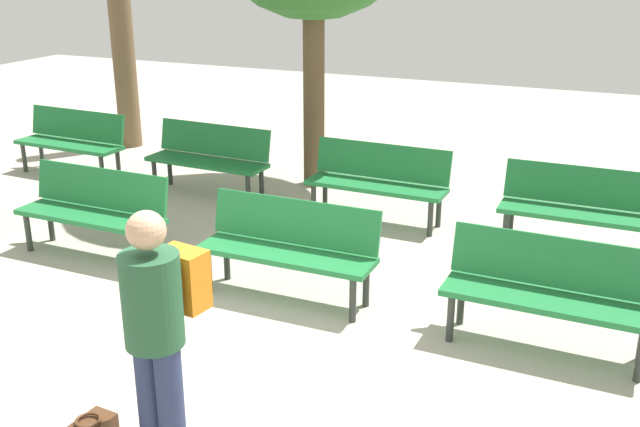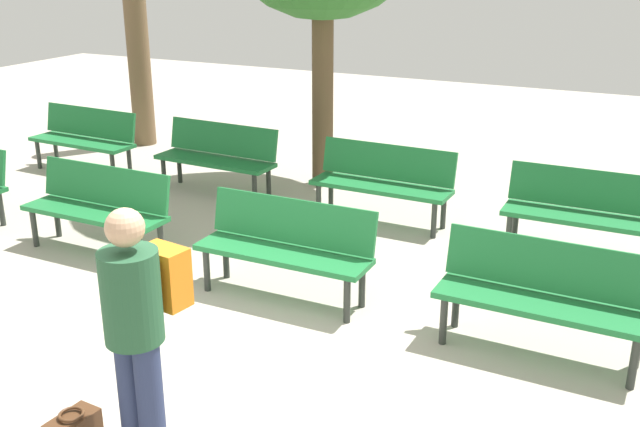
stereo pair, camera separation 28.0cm
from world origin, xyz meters
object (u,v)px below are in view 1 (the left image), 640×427
(bench_r1_c2, at_px, (378,178))
(bench_r1_c3, at_px, (582,205))
(bench_r0_c3, at_px, (550,288))
(bench_r1_c0, at_px, (72,138))
(tree_0, at_px, (123,44))
(visitor_with_backpack, at_px, (159,327))
(bench_r1_c1, at_px, (209,155))
(bench_r0_c1, at_px, (94,207))
(bench_r0_c2, at_px, (289,244))

(bench_r1_c2, relative_size, bench_r1_c3, 1.01)
(bench_r0_c3, relative_size, bench_r1_c0, 0.99)
(bench_r0_c3, distance_m, tree_0, 7.99)
(bench_r1_c0, distance_m, visitor_with_backpack, 6.67)
(bench_r1_c2, bearing_deg, bench_r1_c3, -0.36)
(bench_r1_c1, distance_m, bench_r1_c3, 4.49)
(bench_r0_c1, relative_size, bench_r1_c3, 1.00)
(bench_r1_c1, relative_size, bench_r1_c2, 1.00)
(bench_r1_c2, distance_m, tree_0, 5.14)
(bench_r0_c2, bearing_deg, bench_r1_c3, 43.18)
(bench_r0_c2, bearing_deg, bench_r1_c1, 134.36)
(bench_r1_c3, relative_size, visitor_with_backpack, 0.97)
(bench_r1_c2, height_order, tree_0, tree_0)
(visitor_with_backpack, bearing_deg, bench_r1_c2, -77.97)
(bench_r0_c2, distance_m, bench_r0_c3, 2.23)
(bench_r0_c2, distance_m, bench_r1_c1, 3.18)
(bench_r1_c3, bearing_deg, bench_r0_c2, -136.79)
(bench_r0_c3, distance_m, bench_r1_c3, 2.13)
(bench_r0_c1, bearing_deg, bench_r0_c2, -1.84)
(bench_r0_c2, xyz_separation_m, tree_0, (-4.67, 3.86, 1.09))
(bench_r0_c2, distance_m, visitor_with_backpack, 2.46)
(bench_r1_c0, xyz_separation_m, bench_r1_c1, (2.19, 0.01, 0.00))
(bench_r0_c2, relative_size, visitor_with_backpack, 0.97)
(bench_r0_c2, xyz_separation_m, bench_r1_c0, (-4.41, 2.27, 0.00))
(bench_r0_c1, distance_m, bench_r0_c3, 4.47)
(bench_r0_c3, distance_m, bench_r1_c0, 7.02)
(bench_r0_c3, relative_size, bench_r1_c3, 1.01)
(bench_r0_c1, xyz_separation_m, bench_r1_c1, (0.01, 2.18, 0.00))
(bench_r0_c1, distance_m, tree_0, 4.62)
(bench_r0_c3, height_order, visitor_with_backpack, visitor_with_backpack)
(bench_r1_c2, bearing_deg, bench_r1_c0, -179.79)
(bench_r1_c3, bearing_deg, tree_0, 166.01)
(bench_r1_c0, height_order, bench_r1_c2, same)
(bench_r0_c1, bearing_deg, bench_r1_c2, 43.03)
(bench_r0_c2, height_order, bench_r1_c1, same)
(bench_r1_c2, xyz_separation_m, bench_r1_c3, (2.21, -0.06, 0.00))
(bench_r0_c3, bearing_deg, bench_r1_c3, 90.34)
(bench_r0_c2, xyz_separation_m, visitor_with_backpack, (0.34, -2.39, 0.43))
(tree_0, distance_m, visitor_with_backpack, 8.04)
(bench_r0_c1, height_order, bench_r1_c3, same)
(bench_r1_c2, distance_m, visitor_with_backpack, 4.61)
(bench_r0_c1, distance_m, visitor_with_backpack, 3.61)
(bench_r0_c1, bearing_deg, tree_0, 123.61)
(bench_r1_c0, xyz_separation_m, visitor_with_backpack, (4.75, -4.66, 0.43))
(bench_r0_c3, xyz_separation_m, bench_r1_c3, (0.03, 2.13, 0.00))
(tree_0, relative_size, visitor_with_backpack, 1.93)
(bench_r1_c2, bearing_deg, bench_r1_c1, 179.04)
(bench_r1_c1, bearing_deg, tree_0, 149.34)
(bench_r1_c0, relative_size, bench_r1_c1, 1.00)
(bench_r0_c2, bearing_deg, tree_0, 140.46)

